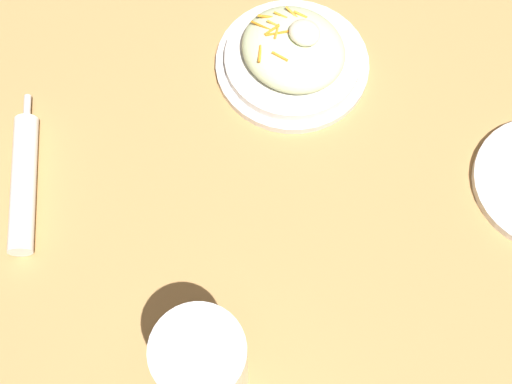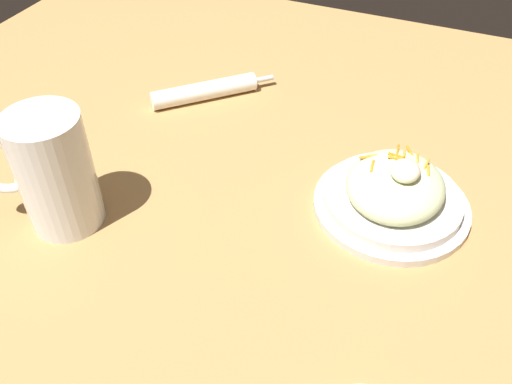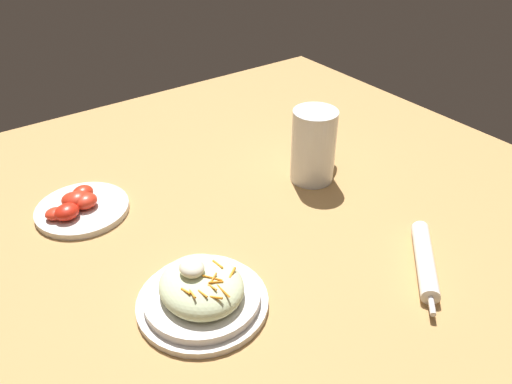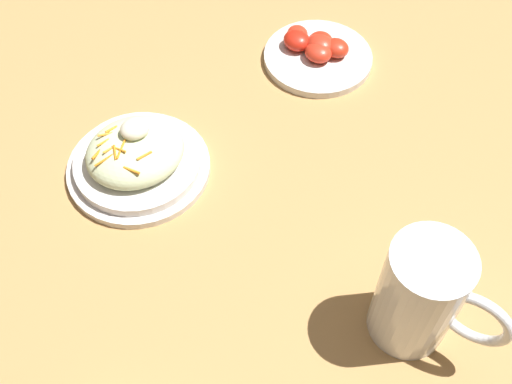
% 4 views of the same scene
% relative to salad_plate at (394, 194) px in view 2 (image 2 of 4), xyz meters
% --- Properties ---
extents(ground_plane, '(1.43, 1.43, 0.00)m').
position_rel_salad_plate_xyz_m(ground_plane, '(-0.12, 0.19, -0.03)').
color(ground_plane, '#B2844C').
extents(salad_plate, '(0.21, 0.21, 0.09)m').
position_rel_salad_plate_xyz_m(salad_plate, '(0.00, 0.00, 0.00)').
color(salad_plate, silver).
rests_on(salad_plate, ground_plane).
extents(beer_mug, '(0.10, 0.15, 0.16)m').
position_rel_salad_plate_xyz_m(beer_mug, '(-0.19, 0.40, 0.04)').
color(beer_mug, white).
rests_on(beer_mug, ground_plane).
extents(napkin_roll, '(0.17, 0.17, 0.03)m').
position_rel_salad_plate_xyz_m(napkin_roll, '(0.15, 0.36, -0.01)').
color(napkin_roll, white).
rests_on(napkin_roll, ground_plane).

